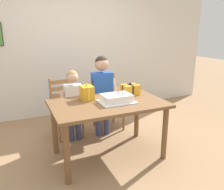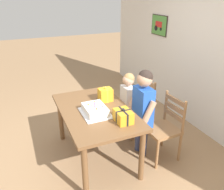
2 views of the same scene
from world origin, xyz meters
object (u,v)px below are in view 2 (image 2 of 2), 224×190
(gift_box_beside_cake, at_px, (123,116))
(chair_left, at_px, (139,106))
(dining_table, at_px, (96,116))
(chair_right, at_px, (164,128))
(gift_box_red_large, at_px, (105,95))
(birthday_cake, at_px, (95,110))
(child_younger, at_px, (128,100))
(child_older, at_px, (143,105))

(gift_box_beside_cake, bearing_deg, chair_left, 139.45)
(dining_table, distance_m, chair_right, 0.96)
(chair_right, bearing_deg, gift_box_red_large, -131.08)
(gift_box_red_large, relative_size, chair_right, 0.24)
(birthday_cake, relative_size, chair_right, 0.48)
(birthday_cake, relative_size, chair_left, 0.48)
(dining_table, height_order, child_younger, child_younger)
(birthday_cake, height_order, child_younger, child_younger)
(dining_table, distance_m, chair_left, 0.96)
(chair_left, distance_m, child_younger, 0.32)
(gift_box_red_large, distance_m, chair_left, 0.76)
(chair_right, bearing_deg, chair_left, -179.99)
(dining_table, bearing_deg, child_younger, 114.96)
(dining_table, relative_size, chair_left, 1.56)
(child_older, bearing_deg, chair_right, 51.86)
(child_older, bearing_deg, gift_box_beside_cake, -58.66)
(gift_box_beside_cake, xyz_separation_m, child_older, (-0.26, 0.42, -0.06))
(dining_table, relative_size, gift_box_beside_cake, 5.97)
(chair_left, height_order, chair_right, same)
(chair_left, bearing_deg, child_younger, -74.45)
(dining_table, height_order, child_older, child_older)
(gift_box_red_large, relative_size, child_older, 0.17)
(dining_table, bearing_deg, child_older, 75.46)
(birthday_cake, distance_m, child_older, 0.67)
(gift_box_beside_cake, distance_m, child_older, 0.50)
(gift_box_red_large, xyz_separation_m, child_younger, (-0.08, 0.40, -0.19))
(dining_table, xyz_separation_m, gift_box_red_large, (-0.21, 0.23, 0.19))
(gift_box_beside_cake, relative_size, chair_right, 0.26)
(chair_right, bearing_deg, child_younger, -159.36)
(gift_box_red_large, bearing_deg, gift_box_beside_cake, -2.19)
(gift_box_beside_cake, bearing_deg, gift_box_red_large, 177.81)
(gift_box_beside_cake, relative_size, child_younger, 0.22)
(chair_left, height_order, child_younger, child_younger)
(birthday_cake, distance_m, gift_box_red_large, 0.41)
(dining_table, distance_m, birthday_cake, 0.18)
(dining_table, height_order, chair_right, chair_right)
(birthday_cake, bearing_deg, gift_box_red_large, 139.34)
(child_older, height_order, child_younger, child_older)
(birthday_cake, xyz_separation_m, gift_box_beside_cake, (0.32, 0.24, 0.02))
(dining_table, distance_m, child_younger, 0.69)
(birthday_cake, bearing_deg, gift_box_beside_cake, 36.77)
(birthday_cake, height_order, gift_box_beside_cake, birthday_cake)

